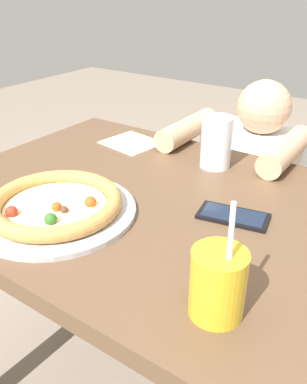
{
  "coord_description": "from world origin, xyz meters",
  "views": [
    {
      "loc": [
        0.39,
        -0.69,
        1.21
      ],
      "look_at": [
        -0.07,
        -0.02,
        0.78
      ],
      "focal_mm": 38.06,
      "sensor_mm": 36.0,
      "label": 1
    }
  ],
  "objects_px": {
    "cell_phone": "(233,216)",
    "diner_seated": "(250,212)",
    "pizza_near": "(56,206)",
    "drink_cup_colored": "(218,283)",
    "water_cup_clear": "(216,142)"
  },
  "relations": [
    {
      "from": "pizza_near",
      "to": "cell_phone",
      "type": "relative_size",
      "value": 2.17
    },
    {
      "from": "pizza_near",
      "to": "drink_cup_colored",
      "type": "relative_size",
      "value": 1.77
    },
    {
      "from": "water_cup_clear",
      "to": "diner_seated",
      "type": "relative_size",
      "value": 0.15
    },
    {
      "from": "drink_cup_colored",
      "to": "water_cup_clear",
      "type": "xyz_separation_m",
      "value": [
        -0.25,
        0.5,
        0.01
      ]
    },
    {
      "from": "drink_cup_colored",
      "to": "diner_seated",
      "type": "bearing_deg",
      "value": 107.13
    },
    {
      "from": "pizza_near",
      "to": "drink_cup_colored",
      "type": "height_order",
      "value": "drink_cup_colored"
    },
    {
      "from": "cell_phone",
      "to": "pizza_near",
      "type": "bearing_deg",
      "value": -147.72
    },
    {
      "from": "pizza_near",
      "to": "cell_phone",
      "type": "distance_m",
      "value": 0.39
    },
    {
      "from": "pizza_near",
      "to": "diner_seated",
      "type": "distance_m",
      "value": 0.87
    },
    {
      "from": "cell_phone",
      "to": "diner_seated",
      "type": "xyz_separation_m",
      "value": [
        -0.17,
        0.58,
        -0.33
      ]
    },
    {
      "from": "water_cup_clear",
      "to": "pizza_near",
      "type": "bearing_deg",
      "value": -111.43
    },
    {
      "from": "water_cup_clear",
      "to": "cell_phone",
      "type": "relative_size",
      "value": 0.86
    },
    {
      "from": "cell_phone",
      "to": "drink_cup_colored",
      "type": "bearing_deg",
      "value": -70.65
    },
    {
      "from": "pizza_near",
      "to": "diner_seated",
      "type": "height_order",
      "value": "diner_seated"
    },
    {
      "from": "cell_phone",
      "to": "diner_seated",
      "type": "height_order",
      "value": "diner_seated"
    }
  ]
}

